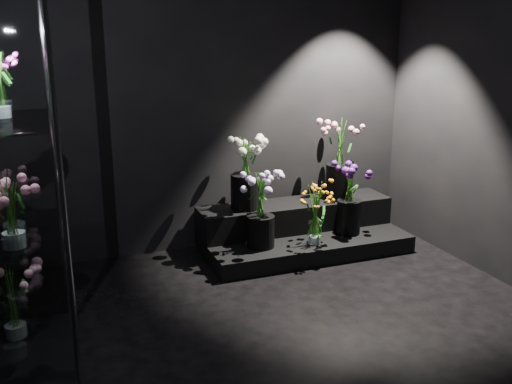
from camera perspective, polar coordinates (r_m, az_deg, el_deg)
floor at (r=3.90m, az=4.36°, el=-15.03°), size 4.00×4.00×0.00m
wall_back at (r=5.27m, az=-4.74°, el=9.16°), size 4.00×0.00×4.00m
display_riser at (r=5.46m, az=4.42°, el=-3.81°), size 1.89×0.84×0.42m
display_case at (r=3.48m, az=-23.71°, el=-0.23°), size 0.61×1.01×2.23m
bouquet_orange_bells at (r=5.08m, az=5.95°, el=-2.08°), size 0.31×0.31×0.57m
bouquet_lilac at (r=4.96m, az=0.47°, el=-1.18°), size 0.46×0.46×0.69m
bouquet_purple at (r=5.37m, az=9.34°, el=-0.07°), size 0.32×0.32×0.70m
bouquet_cream_roses at (r=5.18m, az=-1.10°, el=2.59°), size 0.44×0.44×0.68m
bouquet_pink_roses at (r=5.55m, az=8.42°, el=3.73°), size 0.40×0.40×0.78m
bouquet_case_pink at (r=3.29m, az=-23.35°, el=-1.59°), size 0.36×0.36×0.40m
bouquet_case_base_pink at (r=3.97m, az=-23.21°, el=-9.86°), size 0.40×0.40×0.49m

